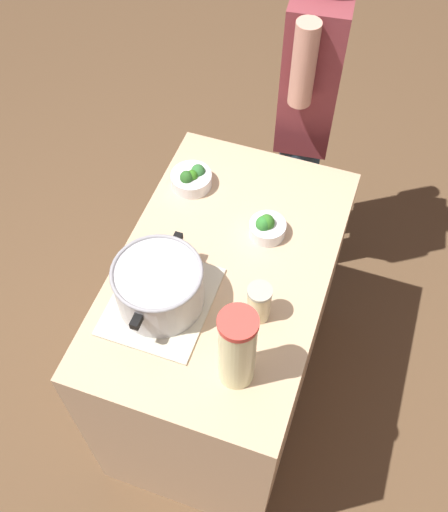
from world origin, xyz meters
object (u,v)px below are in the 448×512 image
(lemonade_pitcher, at_px, (237,349))
(broccoli_bowl_center, at_px, (192,178))
(mason_jar, at_px, (259,303))
(person_cook, at_px, (307,112))
(cooking_pot, at_px, (159,286))
(broccoli_bowl_front, at_px, (267,227))

(lemonade_pitcher, relative_size, broccoli_bowl_center, 2.13)
(lemonade_pitcher, distance_m, mason_jar, 0.21)
(person_cook, bearing_deg, cooking_pot, 169.01)
(lemonade_pitcher, xyz_separation_m, mason_jar, (0.20, -0.00, -0.08))
(mason_jar, xyz_separation_m, broccoli_bowl_center, (0.41, 0.37, -0.04))
(broccoli_bowl_center, xyz_separation_m, person_cook, (0.53, -0.27, -0.07))
(cooking_pot, xyz_separation_m, mason_jar, (0.05, -0.28, -0.02))
(mason_jar, relative_size, broccoli_bowl_center, 0.96)
(mason_jar, distance_m, broccoli_bowl_front, 0.30)
(cooking_pot, distance_m, person_cook, 1.02)
(broccoli_bowl_center, relative_size, person_cook, 0.09)
(lemonade_pitcher, bearing_deg, cooking_pot, 63.05)
(mason_jar, height_order, person_cook, person_cook)
(cooking_pot, distance_m, lemonade_pitcher, 0.32)
(lemonade_pitcher, distance_m, person_cook, 1.16)
(broccoli_bowl_front, xyz_separation_m, person_cook, (0.65, 0.03, -0.07))
(person_cook, bearing_deg, broccoli_bowl_front, -177.58)
(person_cook, bearing_deg, mason_jar, -174.46)
(lemonade_pitcher, xyz_separation_m, broccoli_bowl_center, (0.61, 0.36, -0.12))
(cooking_pot, bearing_deg, broccoli_bowl_front, -32.30)
(mason_jar, height_order, broccoli_bowl_center, mason_jar)
(lemonade_pitcher, height_order, person_cook, person_cook)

